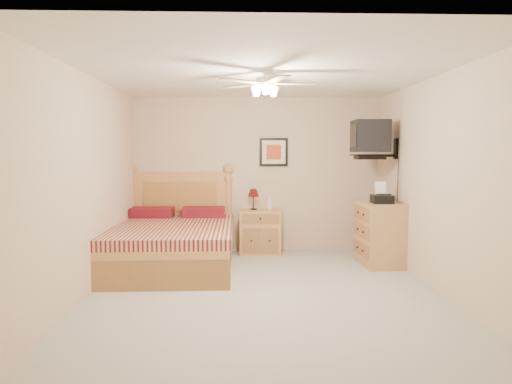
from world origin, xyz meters
TOP-DOWN VIEW (x-y plane):
  - floor at (0.00, 0.00)m, footprint 4.50×4.50m
  - ceiling at (0.00, 0.00)m, footprint 4.00×4.50m
  - wall_back at (0.00, 2.25)m, footprint 4.00×0.04m
  - wall_front at (0.00, -2.25)m, footprint 4.00×0.04m
  - wall_left at (-2.00, 0.00)m, footprint 0.04×4.50m
  - wall_right at (2.00, 0.00)m, footprint 0.04×4.50m
  - bed at (-1.25, 1.12)m, footprint 1.71×2.24m
  - nightstand at (0.05, 2.00)m, footprint 0.68×0.54m
  - table_lamp at (-0.07, 2.04)m, footprint 0.21×0.21m
  - lotion_bottle at (0.19, 2.03)m, footprint 0.09×0.09m
  - framed_picture at (0.27, 2.23)m, footprint 0.46×0.04m
  - dresser at (1.73, 1.19)m, footprint 0.57×0.79m
  - fax_machine at (1.70, 1.05)m, footprint 0.29×0.31m
  - magazine_lower at (1.75, 1.46)m, footprint 0.28×0.31m
  - magazine_upper at (1.74, 1.47)m, footprint 0.30×0.34m
  - wall_tv at (1.75, 1.34)m, footprint 0.56×0.46m
  - ceiling_fan at (0.00, -0.20)m, footprint 1.14×1.14m

SIDE VIEW (x-z plane):
  - floor at x=0.00m, z-range 0.00..0.00m
  - nightstand at x=0.05m, z-range 0.00..0.70m
  - dresser at x=1.73m, z-range 0.00..0.91m
  - bed at x=-1.25m, z-range 0.00..1.44m
  - lotion_bottle at x=0.19m, z-range 0.70..0.92m
  - table_lamp at x=-0.07m, z-range 0.70..1.04m
  - magazine_lower at x=1.75m, z-range 0.91..0.93m
  - magazine_upper at x=1.74m, z-range 0.93..0.95m
  - fax_machine at x=1.70m, z-range 0.91..1.21m
  - wall_back at x=0.00m, z-range 0.00..2.50m
  - wall_front at x=0.00m, z-range 0.00..2.50m
  - wall_left at x=-2.00m, z-range 0.00..2.50m
  - wall_right at x=2.00m, z-range 0.00..2.50m
  - framed_picture at x=0.27m, z-range 1.39..1.85m
  - wall_tv at x=1.75m, z-range 1.52..2.10m
  - ceiling_fan at x=0.00m, z-range 2.22..2.50m
  - ceiling at x=0.00m, z-range 2.48..2.52m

